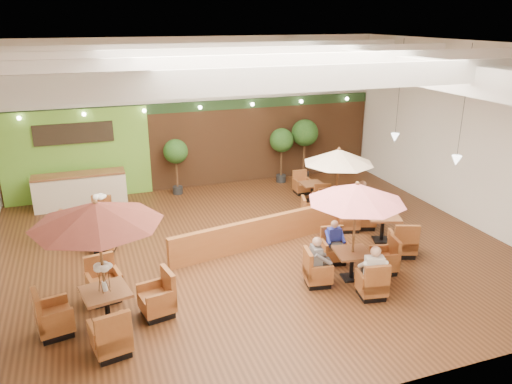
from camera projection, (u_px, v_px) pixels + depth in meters
name	position (u px, v px, depth m)	size (l,w,h in m)	color
room	(246.00, 112.00, 13.91)	(14.04, 14.00, 5.52)	#381E0F
service_counter	(80.00, 190.00, 16.91)	(3.00, 0.75, 1.18)	beige
booth_divider	(270.00, 230.00, 14.17)	(6.15, 0.18, 0.85)	brown
table_0	(100.00, 243.00, 9.93)	(2.86, 2.86, 2.82)	brown
table_1	(355.00, 213.00, 11.84)	(2.56, 2.56, 2.54)	brown
table_2	(338.00, 171.00, 15.41)	(2.45, 2.45, 2.39)	brown
table_3	(94.00, 224.00, 14.49)	(1.79, 2.58, 1.51)	brown
table_4	(382.00, 228.00, 14.38)	(1.14, 2.82, 1.00)	brown
table_5	(312.00, 192.00, 17.50)	(0.77, 2.23, 0.84)	brown
topiary_0	(176.00, 154.00, 17.83)	(0.88, 0.88, 2.04)	black
topiary_1	(282.00, 142.00, 19.10)	(0.92, 0.92, 2.14)	black
topiary_2	(305.00, 135.00, 19.33)	(1.04, 1.04, 2.42)	black
diner_0	(373.00, 267.00, 11.34)	(0.46, 0.41, 0.86)	silver
diner_1	(335.00, 237.00, 13.01)	(0.37, 0.31, 0.71)	#2735AA
diner_2	(318.00, 256.00, 11.88)	(0.36, 0.42, 0.80)	slate
diner_3	(350.00, 208.00, 14.94)	(0.38, 0.32, 0.73)	#2735AA
diner_4	(360.00, 195.00, 15.99)	(0.38, 0.42, 0.77)	silver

